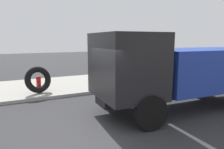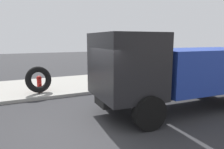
% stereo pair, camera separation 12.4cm
% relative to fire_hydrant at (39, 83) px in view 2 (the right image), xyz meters
% --- Properties ---
extents(ground_plane, '(80.00, 80.00, 0.00)m').
position_rel_fire_hydrant_xyz_m(ground_plane, '(0.21, -5.37, -0.56)').
color(ground_plane, '#2D2D30').
extents(sidewalk_curb, '(36.00, 5.00, 0.15)m').
position_rel_fire_hydrant_xyz_m(sidewalk_curb, '(0.21, 1.13, -0.49)').
color(sidewalk_curb, '#99968E').
rests_on(sidewalk_curb, ground).
extents(fire_hydrant, '(0.27, 0.61, 0.78)m').
position_rel_fire_hydrant_xyz_m(fire_hydrant, '(0.00, 0.00, 0.00)').
color(fire_hydrant, red).
rests_on(fire_hydrant, sidewalk_curb).
extents(loose_tire, '(1.41, 0.89, 1.34)m').
position_rel_fire_hydrant_xyz_m(loose_tire, '(-0.08, -0.47, 0.26)').
color(loose_tire, black).
rests_on(loose_tire, sidewalk_curb).
extents(dump_truck_blue, '(7.11, 3.07, 3.00)m').
position_rel_fire_hydrant_xyz_m(dump_truck_blue, '(4.61, -5.06, 1.05)').
color(dump_truck_blue, '#1E3899').
rests_on(dump_truck_blue, ground).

